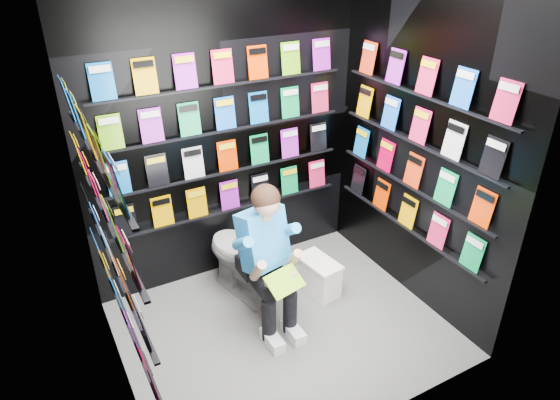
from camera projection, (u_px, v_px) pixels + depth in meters
floor at (283, 329)px, 3.95m from camera, size 2.40×2.40×0.00m
wall_back at (225, 134)px, 4.10m from camera, size 2.40×0.04×2.60m
wall_front at (378, 257)px, 2.56m from camera, size 2.40×0.04×2.60m
wall_left at (99, 226)px, 2.82m from camera, size 0.04×2.00×2.60m
wall_right at (420, 148)px, 3.84m from camera, size 0.04×2.00×2.60m
comics_back at (226, 135)px, 4.08m from camera, size 2.10×0.06×1.37m
comics_left at (104, 224)px, 2.83m from camera, size 0.06×1.70×1.37m
comics_right at (417, 149)px, 3.82m from camera, size 0.06×1.70×1.37m
toilet at (242, 255)px, 4.21m from camera, size 0.57×0.82×0.73m
longbox at (318, 277)px, 4.30m from camera, size 0.26×0.40×0.28m
longbox_lid at (319, 262)px, 4.23m from camera, size 0.28×0.42×0.03m
reader at (262, 239)px, 3.74m from camera, size 0.61×0.78×1.28m
held_comic at (285, 281)px, 3.54m from camera, size 0.31×0.22×0.12m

